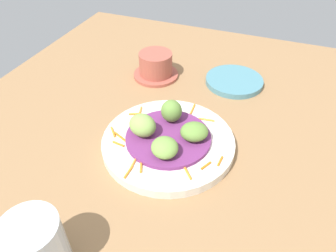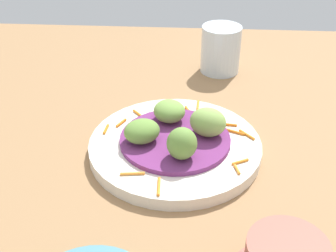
# 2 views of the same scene
# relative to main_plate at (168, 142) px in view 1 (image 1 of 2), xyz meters

# --- Properties ---
(table_surface) EXTENTS (1.10, 1.10, 0.02)m
(table_surface) POSITION_rel_main_plate_xyz_m (-0.05, -0.02, -0.02)
(table_surface) COLOR #936D47
(table_surface) RESTS_ON ground
(main_plate) EXTENTS (0.26, 0.26, 0.02)m
(main_plate) POSITION_rel_main_plate_xyz_m (0.00, 0.00, 0.00)
(main_plate) COLOR silver
(main_plate) RESTS_ON table_surface
(cabbage_bed) EXTENTS (0.17, 0.17, 0.01)m
(cabbage_bed) POSITION_rel_main_plate_xyz_m (0.00, 0.00, 0.01)
(cabbage_bed) COLOR #702D6B
(cabbage_bed) RESTS_ON main_plate
(carrot_garnish) EXTENTS (0.23, 0.24, 0.00)m
(carrot_garnish) POSITION_rel_main_plate_xyz_m (0.02, 0.02, 0.01)
(carrot_garnish) COLOR orange
(carrot_garnish) RESTS_ON main_plate
(guac_scoop_left) EXTENTS (0.07, 0.07, 0.03)m
(guac_scoop_left) POSITION_rel_main_plate_xyz_m (-0.05, -0.01, 0.03)
(guac_scoop_left) COLOR olive
(guac_scoop_left) RESTS_ON cabbage_bed
(guac_scoop_center) EXTENTS (0.04, 0.04, 0.05)m
(guac_scoop_center) POSITION_rel_main_plate_xyz_m (0.01, -0.05, 0.04)
(guac_scoop_center) COLOR olive
(guac_scoop_center) RESTS_ON cabbage_bed
(guac_scoop_right) EXTENTS (0.07, 0.06, 0.04)m
(guac_scoop_right) POSITION_rel_main_plate_xyz_m (0.05, 0.01, 0.04)
(guac_scoop_right) COLOR #84A851
(guac_scoop_right) RESTS_ON cabbage_bed
(guac_scoop_back) EXTENTS (0.07, 0.07, 0.03)m
(guac_scoop_back) POSITION_rel_main_plate_xyz_m (-0.01, 0.05, 0.03)
(guac_scoop_back) COLOR #759E47
(guac_scoop_back) RESTS_ON cabbage_bed
(side_plate_small) EXTENTS (0.14, 0.14, 0.01)m
(side_plate_small) POSITION_rel_main_plate_xyz_m (-0.07, -0.27, -0.00)
(side_plate_small) COLOR teal
(side_plate_small) RESTS_ON table_surface
(terracotta_bowl) EXTENTS (0.12, 0.12, 0.06)m
(terracotta_bowl) POSITION_rel_main_plate_xyz_m (0.12, -0.24, 0.02)
(terracotta_bowl) COLOR #A85142
(terracotta_bowl) RESTS_ON table_surface
(water_glass) EXTENTS (0.08, 0.08, 0.09)m
(water_glass) POSITION_rel_main_plate_xyz_m (0.08, 0.29, 0.04)
(water_glass) COLOR silver
(water_glass) RESTS_ON table_surface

